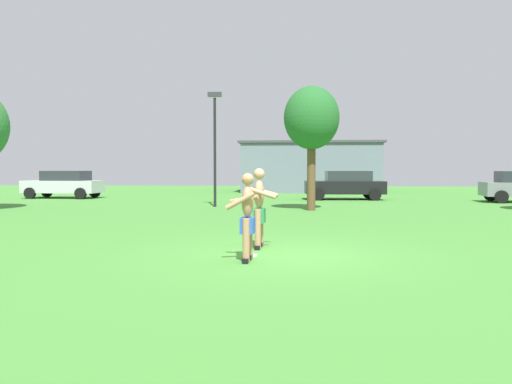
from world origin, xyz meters
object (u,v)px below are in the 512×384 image
object	(u,v)px
player_in_green	(259,206)
tree_left_field	(312,119)
frisbee	(250,255)
player_with_cap	(247,213)
car_silver_far_end	(64,184)
car_black_near_post	(345,185)
lamp_post	(215,136)

from	to	relation	value
player_in_green	tree_left_field	distance (m)	10.44
player_in_green	frisbee	xyz separation A→B (m)	(-0.10, -1.03, -0.90)
frisbee	tree_left_field	xyz separation A→B (m)	(1.47, 10.99, 3.70)
player_with_cap	car_silver_far_end	size ratio (longest dim) A/B	0.37
car_black_near_post	lamp_post	size ratio (longest dim) A/B	0.86
car_silver_far_end	tree_left_field	bearing A→B (deg)	-28.13
player_with_cap	car_black_near_post	world-z (taller)	player_with_cap
car_black_near_post	tree_left_field	xyz separation A→B (m)	(-2.07, -7.52, 2.88)
player_with_cap	player_in_green	size ratio (longest dim) A/B	0.95
lamp_post	player_with_cap	bearing A→B (deg)	-78.15
frisbee	car_black_near_post	bearing A→B (deg)	79.18
player_with_cap	frisbee	size ratio (longest dim) A/B	5.79
lamp_post	player_in_green	bearing A→B (deg)	-76.09
car_black_near_post	lamp_post	distance (m)	8.95
tree_left_field	player_with_cap	bearing A→B (deg)	-97.26
frisbee	car_silver_far_end	size ratio (longest dim) A/B	0.06
tree_left_field	frisbee	bearing A→B (deg)	-97.60
player_with_cap	car_black_near_post	xyz separation A→B (m)	(3.54, 19.05, -0.06)
lamp_post	car_silver_far_end	bearing A→B (deg)	148.98
player_with_cap	lamp_post	xyz separation A→B (m)	(-2.76, 13.14, 2.28)
player_with_cap	tree_left_field	size ratio (longest dim) A/B	0.32
car_black_near_post	car_silver_far_end	bearing A→B (deg)	-179.92
player_with_cap	car_silver_far_end	xyz separation A→B (m)	(-12.55, 19.03, -0.06)
car_silver_far_end	lamp_post	xyz separation A→B (m)	(9.79, -5.89, 2.34)
player_in_green	frisbee	size ratio (longest dim) A/B	6.08
lamp_post	car_black_near_post	bearing A→B (deg)	43.18
player_with_cap	frisbee	distance (m)	1.03
player_with_cap	frisbee	bearing A→B (deg)	89.71
player_with_cap	player_in_green	bearing A→B (deg)	86.11
lamp_post	tree_left_field	bearing A→B (deg)	-20.82
player_in_green	tree_left_field	xyz separation A→B (m)	(1.36, 9.96, 2.80)
player_with_cap	car_black_near_post	size ratio (longest dim) A/B	0.37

